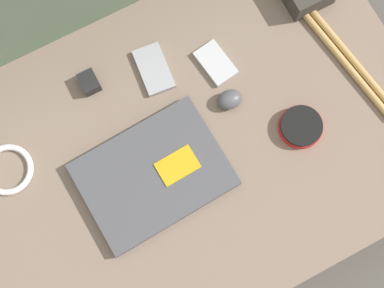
% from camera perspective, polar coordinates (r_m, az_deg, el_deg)
% --- Properties ---
extents(ground_plane, '(8.00, 8.00, 0.00)m').
position_cam_1_polar(ground_plane, '(1.39, 0.00, -1.58)').
color(ground_plane, '#4C4742').
extents(couch_seat, '(1.10, 0.77, 0.16)m').
position_cam_1_polar(couch_seat, '(1.31, 0.00, -0.93)').
color(couch_seat, '#7A6656').
rests_on(couch_seat, ground_plane).
extents(laptop, '(0.33, 0.25, 0.03)m').
position_cam_1_polar(laptop, '(1.21, -4.10, -3.28)').
color(laptop, '#47474C').
rests_on(laptop, couch_seat).
extents(computer_mouse, '(0.06, 0.05, 0.04)m').
position_cam_1_polar(computer_mouse, '(1.25, 4.03, 4.76)').
color(computer_mouse, '#4C4C51').
rests_on(computer_mouse, couch_seat).
extents(speaker_puck, '(0.10, 0.10, 0.03)m').
position_cam_1_polar(speaker_puck, '(1.26, 11.53, 1.82)').
color(speaker_puck, red).
rests_on(speaker_puck, couch_seat).
extents(phone_silver, '(0.08, 0.11, 0.01)m').
position_cam_1_polar(phone_silver, '(1.28, 2.53, 8.61)').
color(phone_silver, '#B7B7BC').
rests_on(phone_silver, couch_seat).
extents(phone_black, '(0.08, 0.13, 0.01)m').
position_cam_1_polar(phone_black, '(1.28, -4.10, 7.95)').
color(phone_black, '#99999E').
rests_on(phone_black, couch_seat).
extents(charger_brick, '(0.04, 0.05, 0.03)m').
position_cam_1_polar(charger_brick, '(1.28, -10.90, 6.47)').
color(charger_brick, black).
rests_on(charger_brick, couch_seat).
extents(cable_coil, '(0.12, 0.12, 0.01)m').
position_cam_1_polar(cable_coil, '(1.29, -19.07, -2.60)').
color(cable_coil, white).
rests_on(cable_coil, couch_seat).
extents(drumstick_pair, '(0.09, 0.37, 0.02)m').
position_cam_1_polar(drumstick_pair, '(1.34, 15.99, 8.95)').
color(drumstick_pair, tan).
rests_on(drumstick_pair, couch_seat).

